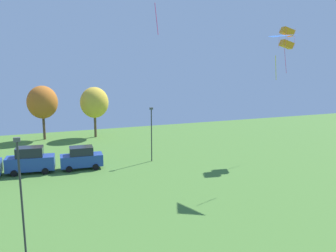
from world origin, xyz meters
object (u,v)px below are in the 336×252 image
object	(u,v)px
parked_car_third_from_left	(30,160)
treeline_tree_3	(94,103)
parked_car_rightmost_in_row	(82,158)
kite_flying_2	(272,47)
light_post_1	(151,131)
kite_flying_6	(287,38)
treeline_tree_2	(42,102)
light_post_0	(21,193)

from	to	relation	value
parked_car_third_from_left	treeline_tree_3	world-z (taller)	treeline_tree_3
parked_car_third_from_left	parked_car_rightmost_in_row	size ratio (longest dim) A/B	1.11
kite_flying_2	parked_car_rightmost_in_row	bearing A→B (deg)	150.92
light_post_1	treeline_tree_3	size ratio (longest dim) A/B	0.83
kite_flying_6	light_post_1	bearing A→B (deg)	174.16
parked_car_third_from_left	treeline_tree_2	bearing A→B (deg)	90.17
kite_flying_2	light_post_1	xyz separation A→B (m)	(-8.57, 9.22, -8.86)
kite_flying_6	treeline_tree_3	bearing A→B (deg)	140.54
kite_flying_2	parked_car_third_from_left	size ratio (longest dim) A/B	0.66
parked_car_rightmost_in_row	light_post_1	bearing A→B (deg)	4.22
treeline_tree_2	parked_car_third_from_left	bearing A→B (deg)	-96.27
kite_flying_6	parked_car_rightmost_in_row	distance (m)	26.90
light_post_1	treeline_tree_3	distance (m)	15.41
light_post_0	kite_flying_6	bearing A→B (deg)	26.86
kite_flying_6	light_post_1	world-z (taller)	kite_flying_6
kite_flying_2	parked_car_rightmost_in_row	size ratio (longest dim) A/B	0.73
parked_car_rightmost_in_row	light_post_0	world-z (taller)	light_post_0
kite_flying_6	treeline_tree_2	bearing A→B (deg)	147.29
light_post_1	treeline_tree_3	xyz separation A→B (m)	(-3.91, 14.82, 1.64)
kite_flying_2	parked_car_third_from_left	bearing A→B (deg)	155.99
kite_flying_2	parked_car_rightmost_in_row	world-z (taller)	kite_flying_2
kite_flying_2	treeline_tree_2	distance (m)	32.45
light_post_1	treeline_tree_2	distance (m)	19.27
parked_car_third_from_left	light_post_0	distance (m)	16.73
parked_car_third_from_left	treeline_tree_3	distance (m)	17.42
treeline_tree_3	parked_car_third_from_left	bearing A→B (deg)	-121.01
kite_flying_6	parked_car_third_from_left	size ratio (longest dim) A/B	1.11
parked_car_third_from_left	light_post_1	bearing A→B (deg)	5.35
treeline_tree_3	parked_car_rightmost_in_row	bearing A→B (deg)	-104.16
light_post_1	treeline_tree_2	xyz separation A→B (m)	(-10.97, 15.73, 1.87)
kite_flying_2	treeline_tree_2	xyz separation A→B (m)	(-19.54, 24.95, -6.99)
parked_car_rightmost_in_row	treeline_tree_2	xyz separation A→B (m)	(-3.28, 15.91, 4.14)
kite_flying_6	kite_flying_2	bearing A→B (deg)	-134.78
parked_car_rightmost_in_row	treeline_tree_2	world-z (taller)	treeline_tree_2
light_post_0	light_post_1	distance (m)	20.71
parked_car_third_from_left	treeline_tree_2	size ratio (longest dim) A/B	0.63
parked_car_rightmost_in_row	light_post_0	size ratio (longest dim) A/B	0.61
light_post_0	light_post_1	bearing A→B (deg)	51.80
light_post_0	treeline_tree_2	distance (m)	32.08
light_post_0	treeline_tree_2	size ratio (longest dim) A/B	0.93
parked_car_rightmost_in_row	treeline_tree_2	bearing A→B (deg)	104.56
light_post_0	parked_car_rightmost_in_row	bearing A→B (deg)	72.40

